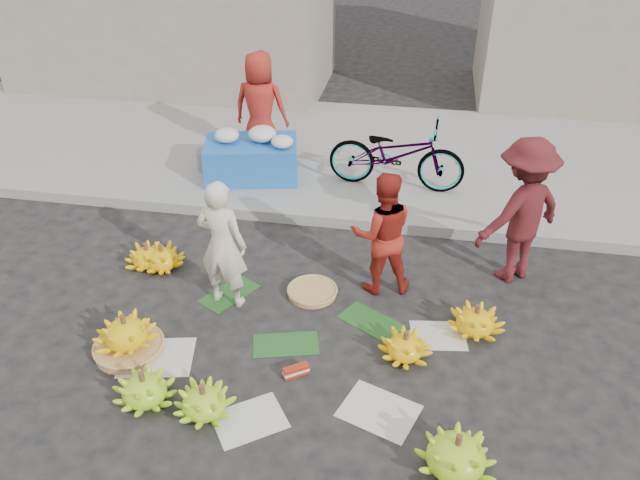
% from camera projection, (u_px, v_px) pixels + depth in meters
% --- Properties ---
extents(ground, '(80.00, 80.00, 0.00)m').
position_uv_depth(ground, '(300.00, 333.00, 6.39)').
color(ground, black).
rests_on(ground, ground).
extents(curb, '(40.00, 0.25, 0.15)m').
position_uv_depth(curb, '(333.00, 218.00, 8.17)').
color(curb, gray).
rests_on(curb, ground).
extents(sidewalk, '(40.00, 4.00, 0.12)m').
position_uv_depth(sidewalk, '(354.00, 153.00, 9.91)').
color(sidewalk, gray).
rests_on(sidewalk, ground).
extents(newspaper_scatter, '(3.20, 1.80, 0.00)m').
position_uv_depth(newspaper_scatter, '(282.00, 389.00, 5.72)').
color(newspaper_scatter, silver).
rests_on(newspaper_scatter, ground).
extents(banana_leaves, '(2.00, 1.00, 0.00)m').
position_uv_depth(banana_leaves, '(294.00, 319.00, 6.56)').
color(banana_leaves, '#194C1A').
rests_on(banana_leaves, ground).
extents(banana_bunch_0, '(0.77, 0.77, 0.46)m').
position_uv_depth(banana_bunch_0, '(127.00, 336.00, 6.04)').
color(banana_bunch_0, '#B0814A').
rests_on(banana_bunch_0, ground).
extents(banana_bunch_1, '(0.66, 0.66, 0.35)m').
position_uv_depth(banana_bunch_1, '(144.00, 389.00, 5.53)').
color(banana_bunch_1, '#81C71C').
rests_on(banana_bunch_1, ground).
extents(banana_bunch_2, '(0.64, 0.64, 0.34)m').
position_uv_depth(banana_bunch_2, '(204.00, 401.00, 5.41)').
color(banana_bunch_2, '#81C71C').
rests_on(banana_bunch_2, ground).
extents(banana_bunch_3, '(0.86, 0.86, 0.40)m').
position_uv_depth(banana_bunch_3, '(456.00, 455.00, 4.90)').
color(banana_bunch_3, '#81C71C').
rests_on(banana_bunch_3, ground).
extents(banana_bunch_4, '(0.58, 0.58, 0.32)m').
position_uv_depth(banana_bunch_4, '(405.00, 346.00, 6.01)').
color(banana_bunch_4, yellow).
rests_on(banana_bunch_4, ground).
extents(banana_bunch_5, '(0.65, 0.65, 0.34)m').
position_uv_depth(banana_bunch_5, '(476.00, 321.00, 6.32)').
color(banana_bunch_5, yellow).
rests_on(banana_bunch_5, ground).
extents(banana_bunch_6, '(0.65, 0.65, 0.33)m').
position_uv_depth(banana_bunch_6, '(162.00, 258.00, 7.28)').
color(banana_bunch_6, yellow).
rests_on(banana_bunch_6, ground).
extents(banana_bunch_7, '(0.51, 0.51, 0.32)m').
position_uv_depth(banana_bunch_7, '(147.00, 256.00, 7.32)').
color(banana_bunch_7, yellow).
rests_on(banana_bunch_7, ground).
extents(basket_spare, '(0.69, 0.69, 0.06)m').
position_uv_depth(basket_spare, '(312.00, 292.00, 6.91)').
color(basket_spare, '#B0814A').
rests_on(basket_spare, ground).
extents(incense_stack, '(0.25, 0.20, 0.10)m').
position_uv_depth(incense_stack, '(296.00, 371.00, 5.85)').
color(incense_stack, '#B02512').
rests_on(incense_stack, ground).
extents(vendor_cream, '(0.58, 0.43, 1.46)m').
position_uv_depth(vendor_cream, '(222.00, 245.00, 6.43)').
color(vendor_cream, '#EEDEC8').
rests_on(vendor_cream, ground).
extents(vendor_red, '(0.80, 0.69, 1.42)m').
position_uv_depth(vendor_red, '(382.00, 233.00, 6.66)').
color(vendor_red, '#B6291C').
rests_on(vendor_red, ground).
extents(man_striped, '(1.26, 1.17, 1.70)m').
position_uv_depth(man_striped, '(521.00, 212.00, 6.77)').
color(man_striped, maroon).
rests_on(man_striped, ground).
extents(flower_table, '(1.44, 1.06, 0.75)m').
position_uv_depth(flower_table, '(252.00, 157.00, 8.91)').
color(flower_table, blue).
rests_on(flower_table, sidewalk).
extents(grey_bucket, '(0.27, 0.27, 0.31)m').
position_uv_depth(grey_bucket, '(206.00, 160.00, 9.18)').
color(grey_bucket, slate).
rests_on(grey_bucket, sidewalk).
extents(flower_vendor, '(0.83, 0.56, 1.65)m').
position_uv_depth(flower_vendor, '(260.00, 108.00, 9.14)').
color(flower_vendor, '#B6291C').
rests_on(flower_vendor, sidewalk).
extents(bicycle, '(0.77, 1.92, 0.99)m').
position_uv_depth(bicycle, '(396.00, 154.00, 8.57)').
color(bicycle, gray).
rests_on(bicycle, sidewalk).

